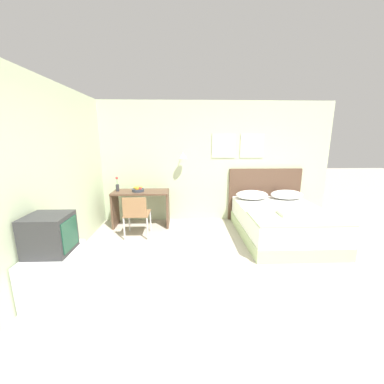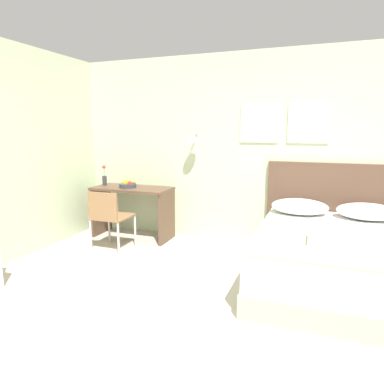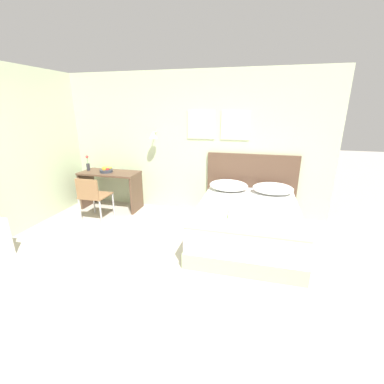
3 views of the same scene
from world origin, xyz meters
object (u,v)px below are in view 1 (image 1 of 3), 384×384
(bed, at_px, (281,223))
(throw_blanket, at_px, (297,218))
(headboard, at_px, (264,194))
(flower_vase, at_px, (117,186))
(television, at_px, (49,234))
(pillow_right, at_px, (287,195))
(fruit_bowl, at_px, (138,189))
(tv_stand, at_px, (55,274))
(pillow_left, at_px, (252,195))
(desk_chair, at_px, (136,213))
(folded_towel_near_foot, at_px, (288,213))
(desk, at_px, (141,202))

(bed, distance_m, throw_blanket, 0.65)
(headboard, relative_size, flower_vase, 5.28)
(headboard, height_order, television, headboard)
(pillow_right, height_order, fruit_bowl, fruit_bowl)
(headboard, distance_m, tv_stand, 4.33)
(bed, xyz_separation_m, pillow_left, (-0.38, 0.72, 0.38))
(pillow_right, bearing_deg, tv_stand, -148.50)
(television, bearing_deg, desk_chair, 68.75)
(pillow_left, bearing_deg, fruit_bowl, -179.13)
(pillow_left, bearing_deg, throw_blanket, -73.59)
(flower_vase, bearing_deg, television, -93.61)
(desk_chair, xyz_separation_m, television, (-0.65, -1.67, 0.29))
(pillow_right, height_order, tv_stand, pillow_right)
(pillow_right, relative_size, folded_towel_near_foot, 2.28)
(throw_blanket, xyz_separation_m, flower_vase, (-3.26, 1.31, 0.31))
(bed, distance_m, headboard, 1.08)
(bed, height_order, television, television)
(bed, xyz_separation_m, headboard, (0.00, 1.03, 0.32))
(fruit_bowl, bearing_deg, pillow_left, 0.87)
(pillow_right, xyz_separation_m, fruit_bowl, (-3.21, -0.04, 0.15))
(flower_vase, height_order, tv_stand, flower_vase)
(folded_towel_near_foot, distance_m, fruit_bowl, 2.95)
(headboard, relative_size, folded_towel_near_foot, 5.45)
(bed, distance_m, television, 3.81)
(pillow_right, relative_size, television, 1.47)
(desk, relative_size, television, 2.49)
(fruit_bowl, bearing_deg, desk, 30.13)
(pillow_left, height_order, desk_chair, desk_chair)
(pillow_left, xyz_separation_m, pillow_right, (0.77, 0.00, 0.00))
(television, bearing_deg, desk, 74.69)
(folded_towel_near_foot, bearing_deg, throw_blanket, -53.70)
(desk_chair, distance_m, tv_stand, 1.81)
(desk_chair, height_order, tv_stand, desk_chair)
(pillow_left, bearing_deg, desk, -179.78)
(flower_vase, bearing_deg, folded_towel_near_foot, -20.28)
(flower_vase, distance_m, television, 2.34)
(headboard, bearing_deg, desk, -173.31)
(tv_stand, bearing_deg, throw_blanket, 16.73)
(desk, bearing_deg, bed, -14.32)
(headboard, relative_size, desk_chair, 2.01)
(throw_blanket, bearing_deg, pillow_left, 106.41)
(throw_blanket, bearing_deg, headboard, 90.00)
(flower_vase, relative_size, tv_stand, 0.43)
(headboard, bearing_deg, tv_stand, -142.25)
(bed, bearing_deg, desk, 165.68)
(fruit_bowl, bearing_deg, pillow_right, 0.66)
(pillow_left, relative_size, desk_chair, 0.84)
(headboard, distance_m, folded_towel_near_foot, 1.48)
(headboard, bearing_deg, fruit_bowl, -172.86)
(desk, height_order, television, television)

